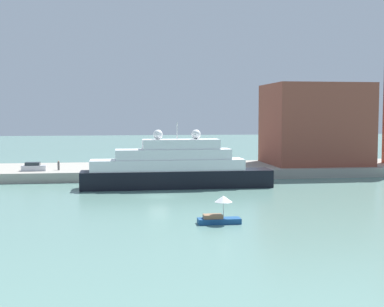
% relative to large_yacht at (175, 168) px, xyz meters
% --- Properties ---
extents(ground, '(400.00, 400.00, 0.00)m').
position_rel_large_yacht_xyz_m(ground, '(-3.01, -8.12, -2.92)').
color(ground, slate).
extents(quay_dock, '(110.00, 18.29, 1.62)m').
position_rel_large_yacht_xyz_m(quay_dock, '(-3.01, 17.02, -2.11)').
color(quay_dock, gray).
rests_on(quay_dock, ground).
extents(large_yacht, '(28.68, 4.65, 9.84)m').
position_rel_large_yacht_xyz_m(large_yacht, '(0.00, 0.00, 0.00)').
color(large_yacht, black).
rests_on(large_yacht, ground).
extents(small_motorboat, '(4.37, 1.82, 2.86)m').
position_rel_large_yacht_xyz_m(small_motorboat, '(1.75, -26.47, -1.85)').
color(small_motorboat, navy).
rests_on(small_motorboat, ground).
extents(harbor_building, '(17.77, 15.29, 15.07)m').
position_rel_large_yacht_xyz_m(harbor_building, '(28.58, 17.40, 6.23)').
color(harbor_building, brown).
rests_on(harbor_building, quay_dock).
extents(parked_car, '(3.97, 1.77, 1.43)m').
position_rel_large_yacht_xyz_m(parked_car, '(-22.39, 12.11, -0.68)').
color(parked_car, silver).
rests_on(parked_car, quay_dock).
extents(person_figure, '(0.36, 0.36, 1.61)m').
position_rel_large_yacht_xyz_m(person_figure, '(-18.37, 12.42, -0.56)').
color(person_figure, '#4C4C4C').
rests_on(person_figure, quay_dock).
extents(mooring_bollard, '(0.46, 0.46, 0.71)m').
position_rel_large_yacht_xyz_m(mooring_bollard, '(-0.65, 8.72, -0.95)').
color(mooring_bollard, black).
rests_on(mooring_bollard, quay_dock).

